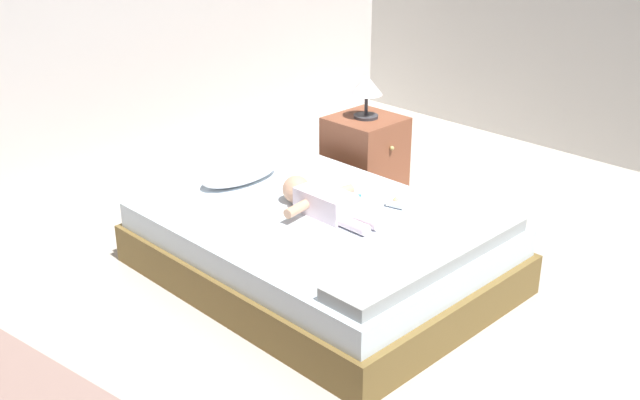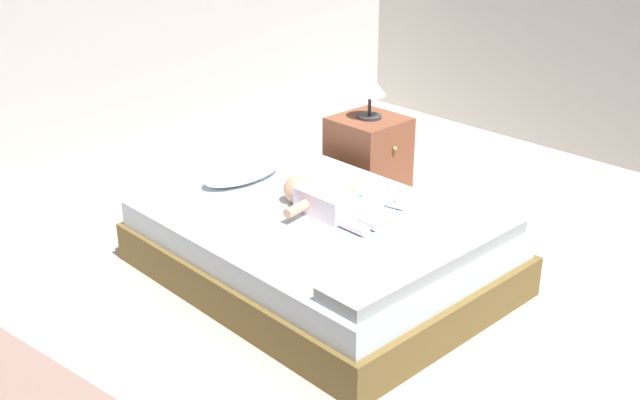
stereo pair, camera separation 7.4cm
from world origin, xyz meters
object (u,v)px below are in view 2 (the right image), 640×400
(nightstand, at_px, (368,157))
(baby, at_px, (320,201))
(lamp, at_px, (370,88))
(bed, at_px, (320,247))
(toothbrush, at_px, (349,194))
(baby_bottle, at_px, (396,204))
(pillow, at_px, (242,172))

(nightstand, bearing_deg, baby, -150.28)
(lamp, bearing_deg, bed, -149.58)
(toothbrush, bearing_deg, baby_bottle, -78.66)
(pillow, xyz_separation_m, nightstand, (1.06, -0.09, -0.15))
(bed, xyz_separation_m, pillow, (0.02, 0.72, 0.25))
(lamp, bearing_deg, nightstand, -90.00)
(bed, bearing_deg, pillow, 88.60)
(pillow, relative_size, baby_bottle, 4.87)
(pillow, bearing_deg, baby_bottle, -68.42)
(bed, xyz_separation_m, lamp, (1.08, 0.63, 0.61))
(pillow, height_order, nightstand, nightstand)
(pillow, height_order, lamp, lamp)
(nightstand, height_order, lamp, lamp)
(bed, height_order, baby, baby)
(bed, distance_m, lamp, 1.39)
(baby, relative_size, nightstand, 1.17)
(bed, relative_size, lamp, 6.55)
(toothbrush, relative_size, nightstand, 0.22)
(nightstand, bearing_deg, lamp, 90.00)
(toothbrush, bearing_deg, lamp, 35.80)
(baby, xyz_separation_m, toothbrush, (0.29, 0.05, -0.06))
(baby_bottle, bearing_deg, bed, 150.50)
(bed, bearing_deg, baby_bottle, -29.50)
(pillow, bearing_deg, nightstand, -4.89)
(baby, bearing_deg, bed, -135.73)
(baby, bearing_deg, toothbrush, 9.99)
(baby, height_order, nightstand, nightstand)
(nightstand, height_order, baby_bottle, nightstand)
(bed, distance_m, baby, 0.27)
(nightstand, relative_size, baby_bottle, 5.03)
(nightstand, distance_m, baby_bottle, 1.10)
(bed, relative_size, baby, 2.94)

